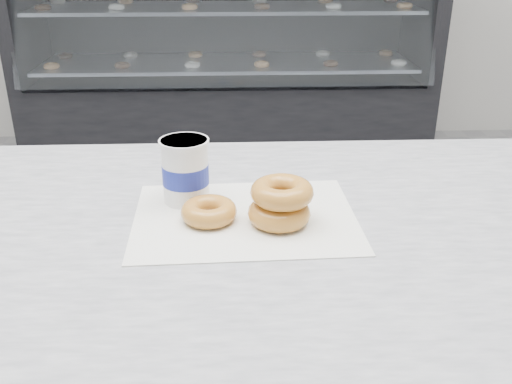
{
  "coord_description": "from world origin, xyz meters",
  "views": [
    {
      "loc": [
        0.03,
        -1.35,
        1.3
      ],
      "look_at": [
        0.06,
        -0.54,
        0.93
      ],
      "focal_mm": 40.0,
      "sensor_mm": 36.0,
      "label": 1
    }
  ],
  "objects_px": {
    "donut_single": "(209,211)",
    "coffee_cup": "(185,170)",
    "display_case": "(228,77)",
    "donut_stack": "(280,203)"
  },
  "relations": [
    {
      "from": "donut_stack",
      "to": "coffee_cup",
      "type": "height_order",
      "value": "coffee_cup"
    },
    {
      "from": "donut_single",
      "to": "coffee_cup",
      "type": "height_order",
      "value": "coffee_cup"
    },
    {
      "from": "donut_single",
      "to": "display_case",
      "type": "bearing_deg",
      "value": 89.77
    },
    {
      "from": "donut_stack",
      "to": "coffee_cup",
      "type": "relative_size",
      "value": 1.25
    },
    {
      "from": "donut_single",
      "to": "donut_stack",
      "type": "distance_m",
      "value": 0.11
    },
    {
      "from": "donut_single",
      "to": "coffee_cup",
      "type": "xyz_separation_m",
      "value": [
        -0.04,
        0.07,
        0.04
      ]
    },
    {
      "from": "display_case",
      "to": "donut_single",
      "type": "xyz_separation_m",
      "value": [
        -0.01,
        -2.7,
        0.43
      ]
    },
    {
      "from": "donut_stack",
      "to": "display_case",
      "type": "bearing_deg",
      "value": 92.04
    },
    {
      "from": "donut_stack",
      "to": "coffee_cup",
      "type": "distance_m",
      "value": 0.17
    },
    {
      "from": "display_case",
      "to": "donut_stack",
      "type": "xyz_separation_m",
      "value": [
        0.1,
        -2.71,
        0.44
      ]
    }
  ]
}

